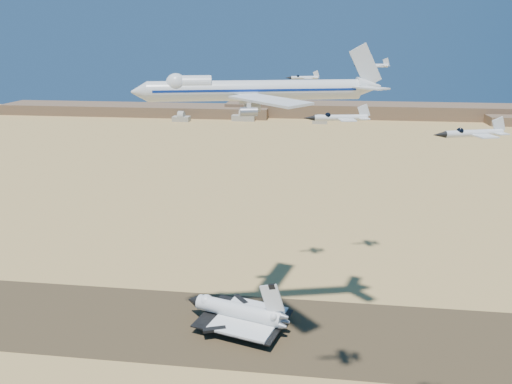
# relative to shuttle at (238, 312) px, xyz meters

# --- Properties ---
(ground) EXTENTS (1200.00, 1200.00, 0.00)m
(ground) POSITION_rel_shuttle_xyz_m (-11.53, -2.48, -5.58)
(ground) COLOR tan
(ground) RESTS_ON ground
(runway) EXTENTS (600.00, 50.00, 0.06)m
(runway) POSITION_rel_shuttle_xyz_m (-11.53, -2.48, -5.55)
(runway) COLOR #4C3926
(runway) RESTS_ON ground
(ridgeline) EXTENTS (960.00, 90.00, 18.00)m
(ridgeline) POSITION_rel_shuttle_xyz_m (53.79, 524.82, 2.05)
(ridgeline) COLOR brown
(ridgeline) RESTS_ON ground
(hangars) EXTENTS (200.50, 29.50, 30.00)m
(hangars) POSITION_rel_shuttle_xyz_m (-75.53, 475.95, -0.75)
(hangars) COLOR #A19E8F
(hangars) RESTS_ON ground
(shuttle) EXTENTS (42.47, 33.10, 20.76)m
(shuttle) POSITION_rel_shuttle_xyz_m (0.00, 0.00, 0.00)
(shuttle) COLOR white
(shuttle) RESTS_ON runway
(carrier_747) EXTENTS (81.00, 60.90, 20.17)m
(carrier_747) POSITION_rel_shuttle_xyz_m (5.10, -5.80, 84.47)
(carrier_747) COLOR white
(crew_a) EXTENTS (0.41, 0.62, 1.68)m
(crew_a) POSITION_rel_shuttle_xyz_m (5.82, -6.64, -4.68)
(crew_a) COLOR red
(crew_a) RESTS_ON runway
(crew_b) EXTENTS (0.86, 0.82, 1.55)m
(crew_b) POSITION_rel_shuttle_xyz_m (10.00, -5.01, -4.74)
(crew_b) COLOR red
(crew_b) RESTS_ON runway
(crew_c) EXTENTS (1.12, 1.08, 1.77)m
(crew_c) POSITION_rel_shuttle_xyz_m (8.97, -11.29, -4.64)
(crew_c) COLOR red
(crew_c) RESTS_ON runway
(chase_jet_a) EXTENTS (15.84, 8.93, 3.98)m
(chase_jet_a) POSITION_rel_shuttle_xyz_m (32.90, -46.47, 82.59)
(chase_jet_a) COLOR white
(chase_jet_b) EXTENTS (15.68, 9.20, 4.01)m
(chase_jet_b) POSITION_rel_shuttle_xyz_m (59.09, -61.36, 82.25)
(chase_jet_b) COLOR white
(chase_jet_c) EXTENTS (13.85, 7.99, 3.52)m
(chase_jet_c) POSITION_rel_shuttle_xyz_m (21.20, 42.31, 84.95)
(chase_jet_c) COLOR white
(chase_jet_d) EXTENTS (15.36, 8.85, 3.90)m
(chase_jet_d) POSITION_rel_shuttle_xyz_m (49.60, 54.26, 89.27)
(chase_jet_d) COLOR white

